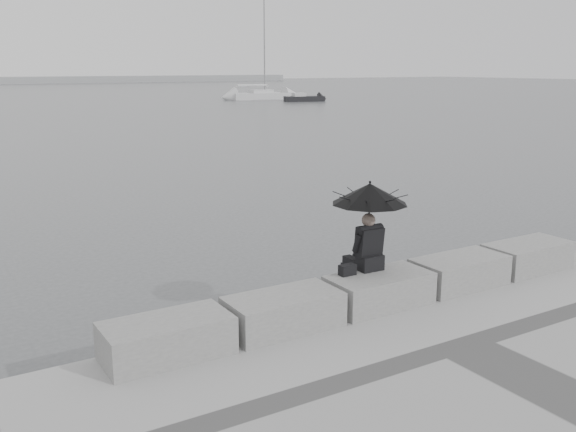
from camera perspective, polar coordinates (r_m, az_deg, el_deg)
ground at (r=10.49m, az=6.40°, el=-9.72°), size 360.00×360.00×0.00m
stone_block_far_left at (r=8.29m, az=-10.71°, el=-10.67°), size 1.60×0.80×0.50m
stone_block_left at (r=8.97m, az=-0.41°, el=-8.54°), size 1.60×0.80×0.50m
stone_block_centre at (r=9.89m, az=8.11°, el=-6.55°), size 1.60×0.80×0.50m
stone_block_right at (r=11.01m, az=14.99°, el=-4.83°), size 1.60×0.80×0.50m
stone_block_far_right at (r=12.25m, az=20.51°, el=-3.39°), size 1.60×0.80×0.50m
seated_person at (r=9.78m, az=7.29°, el=0.89°), size 1.17×1.17×1.39m
bag at (r=9.71m, az=5.30°, el=-4.79°), size 0.25×0.14×0.16m
sailboat_right at (r=81.43m, az=-2.40°, el=10.69°), size 8.10×2.76×12.90m
small_motorboat at (r=76.64m, az=1.46°, el=10.39°), size 4.89×2.57×1.10m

